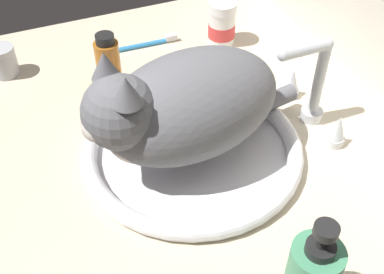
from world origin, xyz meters
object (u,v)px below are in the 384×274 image
object	(u,v)px
pill_bottle	(222,24)
metal_jar	(3,61)
sink_basin	(192,149)
toothbrush	(141,45)
cat	(180,107)
amber_bottle	(108,63)
faucet	(313,90)

from	to	relation	value
pill_bottle	metal_jar	bearing A→B (deg)	-97.73
sink_basin	metal_jar	distance (cm)	45.00
pill_bottle	toothbrush	distance (cm)	18.54
sink_basin	cat	bearing A→B (deg)	-81.21
sink_basin	amber_bottle	world-z (taller)	amber_bottle
pill_bottle	metal_jar	size ratio (longest dim) A/B	1.54
amber_bottle	toothbrush	world-z (taller)	amber_bottle
sink_basin	amber_bottle	bearing A→B (deg)	-162.90
sink_basin	faucet	bearing A→B (deg)	90.00
sink_basin	metal_jar	xyz separation A→B (cm)	(-36.56, -26.16, 1.94)
sink_basin	faucet	xyz separation A→B (cm)	(-0.00, 23.11, 5.60)
cat	amber_bottle	world-z (taller)	cat
cat	toothbrush	size ratio (longest dim) A/B	2.21
metal_jar	amber_bottle	bearing A→B (deg)	56.39
sink_basin	faucet	size ratio (longest dim) A/B	2.09
pill_bottle	amber_bottle	bearing A→B (deg)	-77.22
sink_basin	toothbrush	xyz separation A→B (cm)	(-35.34, 2.54, -0.62)
sink_basin	pill_bottle	xyz separation A→B (cm)	(-30.30, 19.95, 3.28)
pill_bottle	cat	bearing A→B (deg)	-35.83
faucet	pill_bottle	xyz separation A→B (cm)	(-30.30, -3.15, -2.32)
metal_jar	toothbrush	world-z (taller)	metal_jar
amber_bottle	pill_bottle	world-z (taller)	amber_bottle
faucet	amber_bottle	xyz separation A→B (cm)	(-24.10, -30.52, -1.32)
toothbrush	pill_bottle	bearing A→B (deg)	73.86
sink_basin	pill_bottle	bearing A→B (deg)	146.64
metal_jar	toothbrush	bearing A→B (deg)	87.56
cat	pill_bottle	world-z (taller)	cat
sink_basin	metal_jar	world-z (taller)	metal_jar
cat	metal_jar	bearing A→B (deg)	-146.96
metal_jar	faucet	bearing A→B (deg)	53.42
metal_jar	toothbrush	distance (cm)	28.85
pill_bottle	toothbrush	size ratio (longest dim) A/B	0.54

